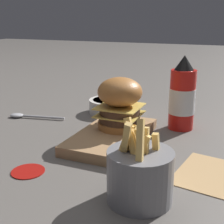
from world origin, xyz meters
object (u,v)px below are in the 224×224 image
Objects in this scene: ketchup_bottle at (182,97)px; fries_basket at (140,174)px; burger at (120,102)px; serving_board at (112,136)px; side_bowl at (110,106)px; spoon at (25,116)px.

ketchup_bottle is 0.39m from fries_basket.
fries_basket is (-0.26, -0.14, -0.04)m from burger.
side_bowl is at bearing 25.04° from serving_board.
fries_basket is 0.51m from side_bowl.
burger is 0.74× the size of spoon.
side_bowl is (0.06, 0.24, -0.07)m from ketchup_bottle.
serving_board is at bearing 139.07° from ketchup_bottle.
fries_basket is at bearing -146.94° from serving_board.
burger is 0.22m from side_bowl.
ketchup_bottle is at bearing -46.41° from burger.
ketchup_bottle is at bearing -103.77° from side_bowl.
burger is at bearing -11.54° from serving_board.
spoon is (-0.09, 0.46, -0.08)m from ketchup_bottle.
ketchup_bottle reaches higher than serving_board.
ketchup_bottle is 1.15× the size of spoon.
ketchup_bottle is at bearing -40.93° from serving_board.
fries_basket is 0.85× the size of spoon.
burger is at bearing 28.23° from fries_basket.
burger is (0.03, -0.01, 0.08)m from serving_board.
burger is 0.64× the size of ketchup_bottle.
ketchup_bottle is (0.12, -0.13, -0.00)m from burger.
spoon is (0.06, 0.32, -0.01)m from serving_board.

